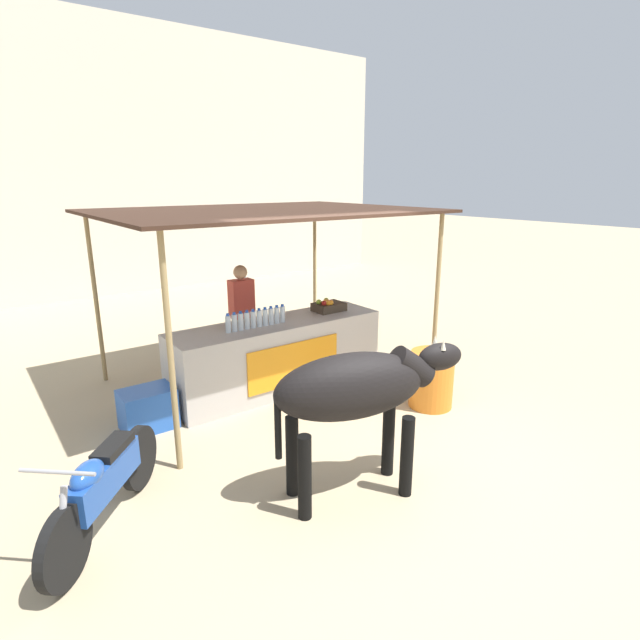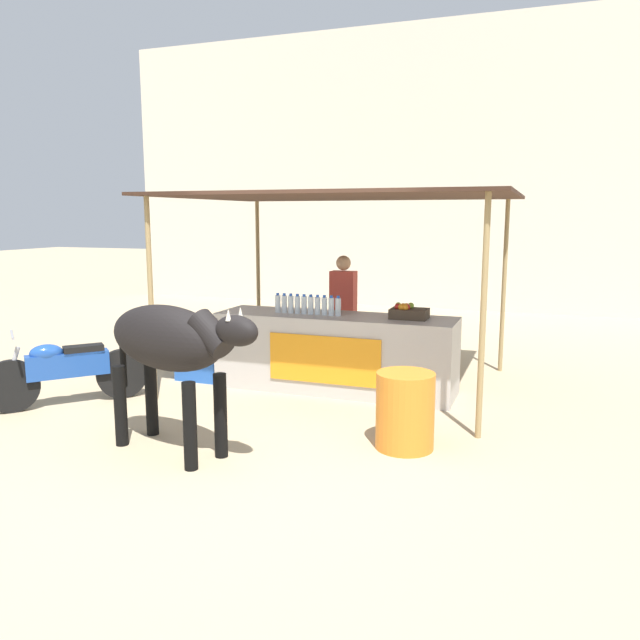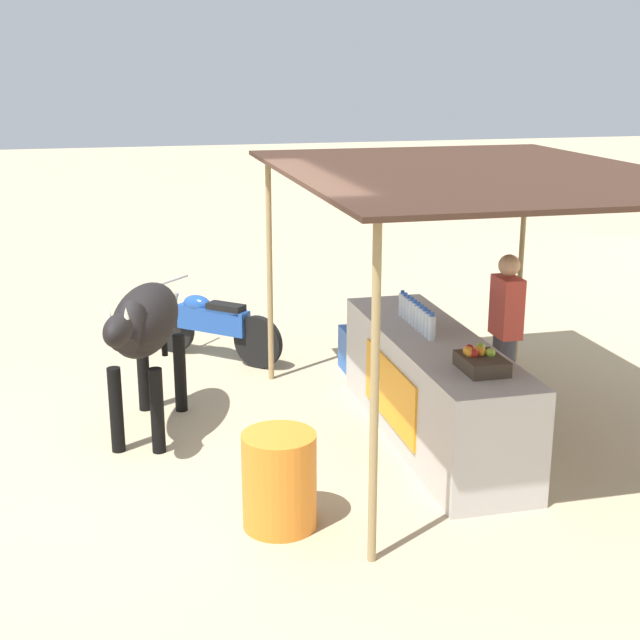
% 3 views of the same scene
% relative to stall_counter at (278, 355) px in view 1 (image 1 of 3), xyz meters
% --- Properties ---
extents(ground_plane, '(60.00, 60.00, 0.00)m').
position_rel_stall_counter_xyz_m(ground_plane, '(0.00, -2.20, -0.48)').
color(ground_plane, tan).
extents(building_wall_far, '(16.00, 0.50, 6.49)m').
position_rel_stall_counter_xyz_m(building_wall_far, '(0.00, 7.67, 2.76)').
color(building_wall_far, beige).
rests_on(building_wall_far, ground).
extents(stall_counter, '(3.00, 0.82, 0.96)m').
position_rel_stall_counter_xyz_m(stall_counter, '(0.00, 0.00, 0.00)').
color(stall_counter, '#B2ADA8').
rests_on(stall_counter, ground).
extents(stall_awning, '(4.20, 3.20, 2.44)m').
position_rel_stall_counter_xyz_m(stall_awning, '(0.00, 0.30, 1.87)').
color(stall_awning, '#382319').
rests_on(stall_awning, ground).
extents(water_bottle_row, '(0.88, 0.07, 0.25)m').
position_rel_stall_counter_xyz_m(water_bottle_row, '(-0.35, -0.05, 0.59)').
color(water_bottle_row, silver).
rests_on(water_bottle_row, stall_counter).
extents(fruit_crate, '(0.44, 0.32, 0.18)m').
position_rel_stall_counter_xyz_m(fruit_crate, '(0.91, 0.05, 0.55)').
color(fruit_crate, '#3F3326').
rests_on(fruit_crate, stall_counter).
extents(vendor_behind_counter, '(0.34, 0.22, 1.65)m').
position_rel_stall_counter_xyz_m(vendor_behind_counter, '(-0.14, 0.75, 0.37)').
color(vendor_behind_counter, '#383842').
rests_on(vendor_behind_counter, ground).
extents(cooler_box, '(0.60, 0.44, 0.48)m').
position_rel_stall_counter_xyz_m(cooler_box, '(-1.86, -0.10, -0.24)').
color(cooler_box, blue).
rests_on(cooler_box, ground).
extents(water_barrel, '(0.55, 0.55, 0.73)m').
position_rel_stall_counter_xyz_m(water_barrel, '(1.26, -1.66, -0.11)').
color(water_barrel, orange).
rests_on(water_barrel, ground).
extents(cow, '(1.84, 0.90, 1.44)m').
position_rel_stall_counter_xyz_m(cow, '(-0.72, -2.50, 0.55)').
color(cow, black).
rests_on(cow, ground).
extents(motorcycle_parked, '(1.26, 1.39, 0.90)m').
position_rel_stall_counter_xyz_m(motorcycle_parked, '(-2.71, -1.67, -0.05)').
color(motorcycle_parked, black).
rests_on(motorcycle_parked, ground).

